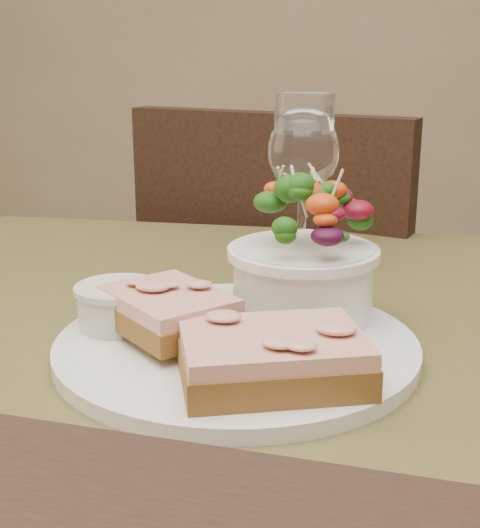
% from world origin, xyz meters
% --- Properties ---
extents(cafe_table, '(0.80, 0.80, 0.75)m').
position_xyz_m(cafe_table, '(0.00, 0.00, 0.65)').
color(cafe_table, '#4D4421').
rests_on(cafe_table, ground).
extents(chair_far, '(0.52, 0.52, 0.90)m').
position_xyz_m(chair_far, '(0.03, 0.61, 0.29)').
color(chair_far, black).
rests_on(chair_far, ground).
extents(dinner_plate, '(0.29, 0.29, 0.01)m').
position_xyz_m(dinner_plate, '(0.03, -0.03, 0.76)').
color(dinner_plate, white).
rests_on(dinner_plate, cafe_table).
extents(sandwich_front, '(0.15, 0.13, 0.03)m').
position_xyz_m(sandwich_front, '(0.06, -0.10, 0.78)').
color(sandwich_front, '#4E2814').
rests_on(sandwich_front, dinner_plate).
extents(sandwich_back, '(0.13, 0.13, 0.03)m').
position_xyz_m(sandwich_back, '(-0.03, -0.04, 0.78)').
color(sandwich_back, '#4E2814').
rests_on(sandwich_back, dinner_plate).
extents(ramekin, '(0.07, 0.07, 0.04)m').
position_xyz_m(ramekin, '(-0.08, -0.02, 0.78)').
color(ramekin, silver).
rests_on(ramekin, dinner_plate).
extents(salad_bowl, '(0.12, 0.12, 0.13)m').
position_xyz_m(salad_bowl, '(0.07, 0.03, 0.82)').
color(salad_bowl, white).
rests_on(salad_bowl, dinner_plate).
extents(garnish, '(0.05, 0.04, 0.02)m').
position_xyz_m(garnish, '(-0.03, 0.04, 0.77)').
color(garnish, black).
rests_on(garnish, dinner_plate).
extents(wine_glass, '(0.08, 0.08, 0.18)m').
position_xyz_m(wine_glass, '(0.05, 0.21, 0.87)').
color(wine_glass, white).
rests_on(wine_glass, cafe_table).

